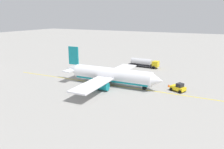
{
  "coord_description": "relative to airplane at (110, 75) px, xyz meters",
  "views": [
    {
      "loc": [
        27.03,
        -52.03,
        18.53
      ],
      "look_at": [
        0.0,
        0.0,
        3.0
      ],
      "focal_mm": 36.01,
      "sensor_mm": 36.0,
      "label": 1
    }
  ],
  "objects": [
    {
      "name": "fuel_tanker",
      "position": [
        0.73,
        24.97,
        -1.0
      ],
      "size": [
        11.35,
        3.27,
        3.15
      ],
      "color": "#2D2D33",
      "rests_on": "ground"
    },
    {
      "name": "refueling_worker",
      "position": [
        -2.77,
        17.46,
        -1.91
      ],
      "size": [
        0.55,
        0.4,
        1.71
      ],
      "color": "navy",
      "rests_on": "ground"
    },
    {
      "name": "taxi_line_marking",
      "position": [
        0.46,
        0.01,
        -2.73
      ],
      "size": [
        65.94,
        2.3,
        0.01
      ],
      "primitive_type": "cube",
      "rotation": [
        0.0,
        0.0,
        0.03
      ],
      "color": "yellow",
      "rests_on": "ground"
    },
    {
      "name": "safety_cone_wingtip",
      "position": [
        14.64,
        5.69,
        -2.37
      ],
      "size": [
        0.66,
        0.66,
        0.73
      ],
      "primitive_type": "cone",
      "color": "#F2590F",
      "rests_on": "ground"
    },
    {
      "name": "pushback_tug",
      "position": [
        17.63,
        3.01,
        -1.73
      ],
      "size": [
        4.1,
        3.47,
        2.2
      ],
      "color": "yellow",
      "rests_on": "ground"
    },
    {
      "name": "safety_cone_nose",
      "position": [
        10.55,
        6.1,
        -2.43
      ],
      "size": [
        0.55,
        0.55,
        0.61
      ],
      "primitive_type": "cone",
      "color": "#F2590F",
      "rests_on": "ground"
    },
    {
      "name": "ground_plane",
      "position": [
        0.46,
        0.01,
        -2.73
      ],
      "size": [
        400.0,
        400.0,
        0.0
      ],
      "primitive_type": "plane",
      "color": "#9E9B96"
    },
    {
      "name": "airplane",
      "position": [
        0.0,
        0.0,
        0.0
      ],
      "size": [
        29.07,
        31.48,
        9.84
      ],
      "color": "white",
      "rests_on": "ground"
    }
  ]
}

